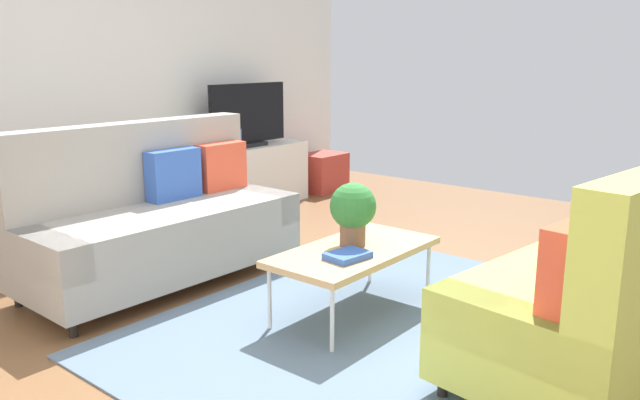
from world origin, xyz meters
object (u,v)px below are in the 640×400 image
at_px(potted_plant, 353,210).
at_px(tv_console, 248,176).
at_px(storage_trunk, 323,172).
at_px(vase_0, 200,144).
at_px(coffee_table, 354,253).
at_px(tv, 248,116).
at_px(table_book_0, 348,256).
at_px(bottle_1, 239,138).
at_px(couch_beige, 158,218).
at_px(bottle_0, 232,139).
at_px(couch_green, 618,285).
at_px(vase_1, 214,143).

bearing_deg(potted_plant, tv_console, 58.55).
xyz_separation_m(storage_trunk, vase_0, (-1.68, 0.15, 0.50)).
relative_size(coffee_table, tv, 1.10).
height_order(coffee_table, potted_plant, potted_plant).
height_order(coffee_table, vase_0, vase_0).
height_order(potted_plant, vase_0, potted_plant).
xyz_separation_m(tv_console, table_book_0, (-1.75, -2.62, 0.12)).
relative_size(storage_trunk, table_book_0, 2.17).
bearing_deg(tv_console, coffee_table, -121.71).
relative_size(potted_plant, bottle_1, 2.01).
bearing_deg(table_book_0, vase_0, 66.38).
distance_m(couch_beige, potted_plant, 1.45).
bearing_deg(bottle_0, storage_trunk, -2.54).
distance_m(table_book_0, vase_0, 2.93).
xyz_separation_m(couch_green, bottle_1, (1.14, 3.91, 0.29)).
relative_size(coffee_table, table_book_0, 4.58).
relative_size(tv_console, potted_plant, 3.59).
bearing_deg(table_book_0, storage_trunk, 41.53).
xyz_separation_m(potted_plant, table_book_0, (-0.23, -0.13, -0.21)).
distance_m(vase_1, bottle_0, 0.18).
height_order(couch_green, bottle_0, couch_green).
xyz_separation_m(storage_trunk, bottle_0, (-1.35, 0.06, 0.52)).
bearing_deg(coffee_table, bottle_1, 60.47).
relative_size(couch_green, potted_plant, 5.11).
bearing_deg(bottle_1, tv, 7.47).
xyz_separation_m(bottle_0, bottle_1, (0.10, 0.00, -0.00)).
bearing_deg(couch_beige, bottle_0, -146.80).
xyz_separation_m(tv, bottle_1, (-0.15, -0.02, -0.21)).
distance_m(tv, vase_1, 0.48).
distance_m(couch_beige, bottle_0, 2.03).
xyz_separation_m(tv_console, potted_plant, (-1.52, -2.49, 0.32)).
height_order(tv, bottle_1, tv).
bearing_deg(vase_1, couch_green, -102.50).
xyz_separation_m(potted_plant, vase_0, (0.94, 2.54, 0.07)).
relative_size(couch_green, storage_trunk, 3.83).
relative_size(couch_green, bottle_0, 9.87).
relative_size(couch_green, table_book_0, 8.29).
distance_m(potted_plant, vase_0, 2.71).
distance_m(couch_beige, storage_trunk, 3.22).
bearing_deg(tv, couch_green, -108.18).
bearing_deg(couch_beige, table_book_0, 98.32).
relative_size(tv, vase_0, 6.45).
relative_size(coffee_table, vase_0, 7.10).
bearing_deg(vase_0, storage_trunk, -5.10).
relative_size(potted_plant, bottle_0, 1.93).
bearing_deg(bottle_1, table_book_0, -121.72).
xyz_separation_m(tv, table_book_0, (-1.75, -2.60, -0.51)).
distance_m(coffee_table, vase_0, 2.78).
relative_size(couch_beige, table_book_0, 7.97).
xyz_separation_m(tv, vase_0, (-0.58, 0.07, -0.23)).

